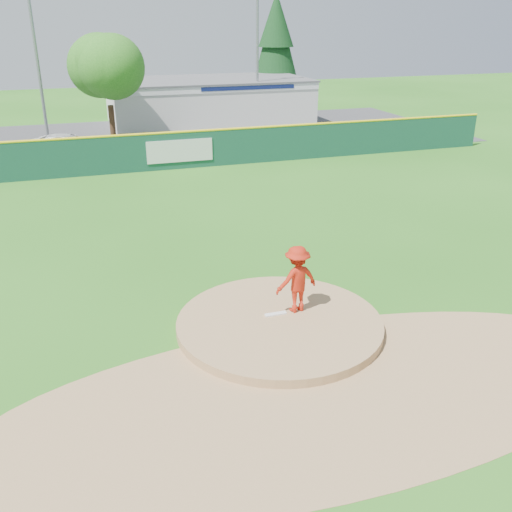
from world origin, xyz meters
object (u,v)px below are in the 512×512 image
object	(u,v)px
pool_building_grp	(209,101)
deciduous_tree	(107,73)
pitcher	(297,279)
light_pole_left	(35,46)
light_pole_right	(257,49)
van	(68,145)
conifer_tree	(276,44)

from	to	relation	value
pool_building_grp	deciduous_tree	xyz separation A→B (m)	(-8.00, -6.99, 2.89)
pitcher	light_pole_left	size ratio (longest dim) A/B	0.17
pitcher	light_pole_right	size ratio (longest dim) A/B	0.19
van	light_pole_left	bearing A→B (deg)	26.18
light_pole_left	pool_building_grp	bearing A→B (deg)	22.60
van	light_pole_right	distance (m)	15.88
pitcher	light_pole_right	distance (m)	30.14
pitcher	pool_building_grp	bearing A→B (deg)	-109.00
pitcher	conifer_tree	distance (m)	37.96
light_pole_left	light_pole_right	world-z (taller)	light_pole_left
deciduous_tree	conifer_tree	size ratio (longest dim) A/B	0.77
pool_building_grp	conifer_tree	xyz separation A→B (m)	(7.00, 4.01, 3.88)
van	light_pole_right	bearing A→B (deg)	-55.97
light_pole_left	deciduous_tree	bearing A→B (deg)	-26.57
van	deciduous_tree	distance (m)	5.23
pitcher	conifer_tree	world-z (taller)	conifer_tree
pool_building_grp	light_pole_left	xyz separation A→B (m)	(-12.00, -4.99, 4.39)
deciduous_tree	light_pole_right	size ratio (longest dim) A/B	0.74
van	light_pole_right	world-z (taller)	light_pole_right
deciduous_tree	light_pole_left	world-z (taller)	light_pole_left
pool_building_grp	light_pole_right	bearing A→B (deg)	-44.95
pool_building_grp	conifer_tree	size ratio (longest dim) A/B	1.60
pool_building_grp	deciduous_tree	distance (m)	11.01
pitcher	van	world-z (taller)	pitcher
deciduous_tree	van	bearing A→B (deg)	-144.33
light_pole_left	light_pole_right	xyz separation A→B (m)	(15.00, 2.00, -0.51)
deciduous_tree	light_pole_left	xyz separation A→B (m)	(-4.00, 2.00, 1.50)
conifer_tree	light_pole_right	bearing A→B (deg)	-119.74
conifer_tree	light_pole_left	distance (m)	21.03
light_pole_right	van	bearing A→B (deg)	-156.41
light_pole_right	light_pole_left	bearing A→B (deg)	-172.41
light_pole_right	pitcher	bearing A→B (deg)	-106.30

